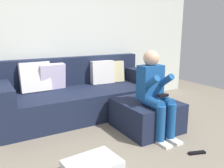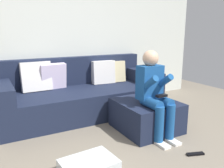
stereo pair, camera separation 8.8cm
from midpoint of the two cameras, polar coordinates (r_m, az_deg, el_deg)
wall_back at (r=4.02m, az=-13.26°, el=11.67°), size 5.52×0.10×2.49m
couch_sectional at (r=3.75m, az=-8.41°, el=-2.57°), size 2.50×0.99×0.89m
ottoman at (r=3.20m, az=7.70°, el=-7.57°), size 0.74×0.78×0.40m
person_seated at (r=2.91m, az=9.75°, el=-1.58°), size 0.31×0.58×1.08m
storage_bin at (r=2.32m, az=-5.99°, el=-19.63°), size 0.53×0.40×0.13m
remote_near_ottoman at (r=2.78m, az=19.30°, el=-15.71°), size 0.20×0.11×0.02m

